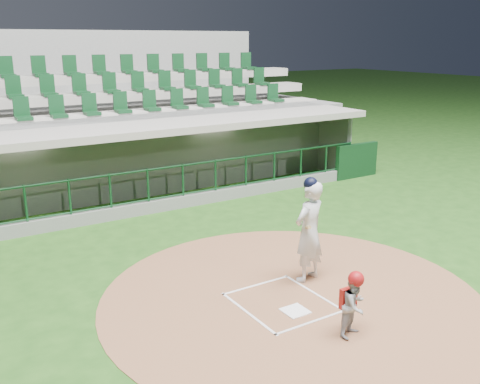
# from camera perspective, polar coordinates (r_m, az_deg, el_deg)

# --- Properties ---
(ground) EXTENTS (120.00, 120.00, 0.00)m
(ground) POSITION_cam_1_polar(r_m,az_deg,el_deg) (10.33, 3.49, -11.09)
(ground) COLOR #1D4614
(ground) RESTS_ON ground
(dirt_circle) EXTENTS (7.20, 7.20, 0.01)m
(dirt_circle) POSITION_cam_1_polar(r_m,az_deg,el_deg) (10.35, 5.52, -11.06)
(dirt_circle) COLOR brown
(dirt_circle) RESTS_ON ground
(home_plate) EXTENTS (0.43, 0.43, 0.02)m
(home_plate) POSITION_cam_1_polar(r_m,az_deg,el_deg) (9.83, 5.91, -12.51)
(home_plate) COLOR white
(home_plate) RESTS_ON dirt_circle
(batter_box_chalk) EXTENTS (1.55, 1.80, 0.01)m
(batter_box_chalk) POSITION_cam_1_polar(r_m,az_deg,el_deg) (10.11, 4.49, -11.65)
(batter_box_chalk) COLOR white
(batter_box_chalk) RESTS_ON ground
(dugout_structure) EXTENTS (16.40, 3.70, 3.00)m
(dugout_structure) POSITION_cam_1_polar(r_m,az_deg,el_deg) (16.64, -12.19, 2.64)
(dugout_structure) COLOR gray
(dugout_structure) RESTS_ON ground
(seating_deck) EXTENTS (17.00, 6.72, 5.15)m
(seating_deck) POSITION_cam_1_polar(r_m,az_deg,el_deg) (19.42, -15.53, 5.69)
(seating_deck) COLOR slate
(seating_deck) RESTS_ON ground
(batter) EXTENTS (0.97, 0.98, 2.14)m
(batter) POSITION_cam_1_polar(r_m,az_deg,el_deg) (10.66, 7.38, -4.05)
(batter) COLOR silver
(batter) RESTS_ON dirt_circle
(catcher) EXTENTS (0.61, 0.54, 1.13)m
(catcher) POSITION_cam_1_polar(r_m,az_deg,el_deg) (9.04, 12.09, -11.55)
(catcher) COLOR #9A9A9F
(catcher) RESTS_ON dirt_circle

